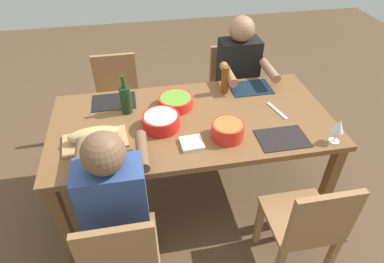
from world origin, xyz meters
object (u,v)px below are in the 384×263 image
Objects in this scene: chair_far_left at (118,97)px; beer_bottle at (225,80)px; chair_near_right at (307,225)px; diner_far_right at (239,75)px; serving_bowl_pasta at (161,121)px; napkin_stack at (192,143)px; chair_far_right at (231,86)px; serving_bowl_fruit at (228,130)px; wine_glass at (339,127)px; dining_table at (192,128)px; chair_near_left at (122,256)px; serving_bowl_salad at (176,101)px; diner_near_left at (116,203)px; cutting_board at (95,141)px; bread_loaf at (94,134)px; wine_bottle at (126,99)px.

beer_bottle is (0.85, -0.50, 0.37)m from chair_far_left.
diner_far_right is (0.00, 1.42, 0.21)m from chair_near_right.
diner_far_right is at bearing 41.68° from serving_bowl_pasta.
serving_bowl_pasta is at bearing 127.72° from napkin_stack.
chair_far_right is 3.86× the size of beer_bottle.
chair_far_left is at bearing 124.88° from serving_bowl_fruit.
dining_table is at bearing 154.44° from wine_glass.
chair_far_right is at bearing 90.00° from chair_near_right.
napkin_stack is at bearing -122.59° from beer_bottle.
chair_near_left is 3.38× the size of serving_bowl_salad.
diner_near_left reaches higher than napkin_stack.
chair_near_right is at bearing -29.44° from cutting_board.
wine_glass is (0.31, 0.40, 0.37)m from chair_near_right.
beer_bottle reaches higher than wine_glass.
dining_table is at bearing -123.68° from chair_far_right.
diner_far_right is 1.41× the size of chair_far_left.
chair_far_left is at bearing 90.00° from diner_near_left.
napkin_stack is (-0.05, -0.27, 0.09)m from dining_table.
serving_bowl_fruit reaches higher than napkin_stack.
wine_glass is (1.07, -0.35, 0.06)m from serving_bowl_pasta.
wine_glass is (0.93, -0.58, 0.07)m from serving_bowl_salad.
chair_far_left is 0.98m from cutting_board.
wine_glass is at bearing 16.00° from chair_near_left.
dining_table is at bearing 11.52° from bread_loaf.
dining_table is at bearing -130.85° from diner_far_right.
chair_near_right is 1.00× the size of chair_far_right.
serving_bowl_salad is (0.45, 0.98, 0.30)m from chair_near_left.
chair_near_right is at bearing -78.65° from beer_bottle.
diner_far_right reaches higher than cutting_board.
chair_near_left is 0.87m from serving_bowl_pasta.
beer_bottle is at bearing 47.32° from diner_near_left.
diner_near_left is 8.57× the size of napkin_stack.
chair_near_right is 1.07m from chair_near_left.
chair_far_right and chair_far_left have the same top height.
napkin_stack is at bearing -123.44° from diner_far_right.
chair_near_left is at bearing -90.00° from diner_near_left.
cutting_board is at bearing -147.65° from diner_far_right.
chair_near_right is 0.71× the size of diner_far_right.
serving_bowl_salad is (-0.62, -0.62, 0.30)m from chair_far_right.
diner_far_right is at bearing 32.35° from cutting_board.
serving_bowl_pasta is at bearing -119.94° from serving_bowl_salad.
serving_bowl_salad is 1.10m from wine_glass.
napkin_stack is at bearing -85.69° from serving_bowl_salad.
chair_far_right is at bearing 38.25° from cutting_board.
dining_table is 0.98m from chair_far_left.
wine_bottle is (-0.97, 0.97, 0.37)m from chair_near_right.
chair_far_left is 3.86× the size of beer_bottle.
diner_near_left is 0.51m from bread_loaf.
wine_bottle is (0.10, 0.97, 0.37)m from chair_near_left.
wine_glass reaches higher than serving_bowl_pasta.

